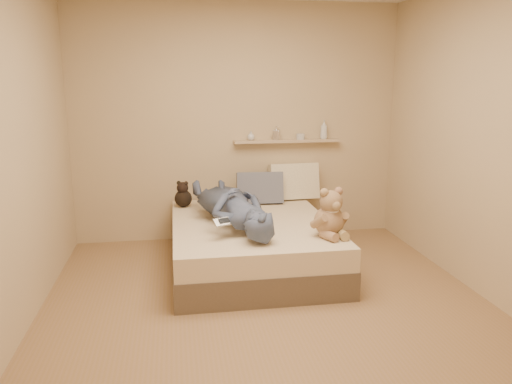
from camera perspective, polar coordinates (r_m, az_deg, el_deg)
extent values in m
plane|color=#896747|center=(4.08, 1.53, -13.07)|extent=(3.80, 3.80, 0.00)
plane|color=tan|center=(5.57, -2.12, 7.86)|extent=(3.60, 0.00, 3.60)
plane|color=tan|center=(1.90, 12.62, -2.13)|extent=(3.60, 0.00, 3.60)
plane|color=tan|center=(3.80, -26.17, 4.23)|extent=(0.00, 3.80, 3.80)
plane|color=tan|center=(4.41, 25.36, 5.34)|extent=(0.00, 3.80, 3.80)
cube|color=brown|center=(4.88, -0.54, -7.03)|extent=(1.50, 1.90, 0.25)
cube|color=beige|center=(4.80, -0.55, -4.51)|extent=(1.48, 1.88, 0.20)
cube|color=#B7BABE|center=(4.21, -3.70, -3.41)|extent=(0.19, 0.14, 0.06)
cube|color=black|center=(4.20, -3.66, -3.23)|extent=(0.10, 0.07, 0.03)
sphere|color=#A5835A|center=(4.36, 8.36, -3.29)|extent=(0.26, 0.26, 0.26)
sphere|color=#A08658|center=(4.29, 8.59, -1.09)|extent=(0.19, 0.19, 0.19)
sphere|color=#9F8057|center=(4.24, 7.82, -0.05)|extent=(0.07, 0.07, 0.07)
sphere|color=#8F694E|center=(4.31, 9.42, 0.10)|extent=(0.07, 0.07, 0.07)
sphere|color=#8A6F4C|center=(4.23, 9.16, -1.58)|extent=(0.08, 0.08, 0.08)
cylinder|color=#8B6B4A|center=(4.27, 7.19, -3.36)|extent=(0.14, 0.18, 0.15)
cylinder|color=#8F704C|center=(4.38, 9.96, -3.02)|extent=(0.09, 0.18, 0.15)
cylinder|color=#987251|center=(4.26, 8.34, -4.96)|extent=(0.14, 0.19, 0.09)
cylinder|color=#9F8655|center=(4.32, 9.80, -4.76)|extent=(0.08, 0.17, 0.09)
cylinder|color=beige|center=(4.31, 8.55, -2.13)|extent=(0.16, 0.16, 0.02)
sphere|color=black|center=(5.34, -8.31, -0.73)|extent=(0.18, 0.18, 0.18)
sphere|color=black|center=(5.31, -8.39, 0.48)|extent=(0.12, 0.12, 0.12)
sphere|color=black|center=(5.31, -8.82, 1.04)|extent=(0.04, 0.04, 0.04)
sphere|color=black|center=(5.28, -8.00, 1.00)|extent=(0.04, 0.04, 0.04)
cube|color=beige|center=(5.64, 4.34, 1.21)|extent=(0.56, 0.27, 0.42)
cube|color=slate|center=(5.43, 0.44, 0.47)|extent=(0.51, 0.25, 0.36)
imported|color=#464D6E|center=(4.65, -2.78, -1.51)|extent=(0.88, 1.59, 0.36)
cube|color=tan|center=(5.63, 3.57, 5.84)|extent=(1.20, 0.12, 0.03)
imported|color=silver|center=(5.54, -0.58, 6.47)|extent=(0.09, 0.09, 0.11)
imported|color=silver|center=(5.59, 2.32, 6.77)|extent=(0.09, 0.09, 0.16)
cylinder|color=#B9BEC2|center=(5.66, 5.12, 6.34)|extent=(0.10, 0.10, 0.07)
imported|color=silver|center=(5.72, 7.77, 7.10)|extent=(0.10, 0.10, 0.21)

